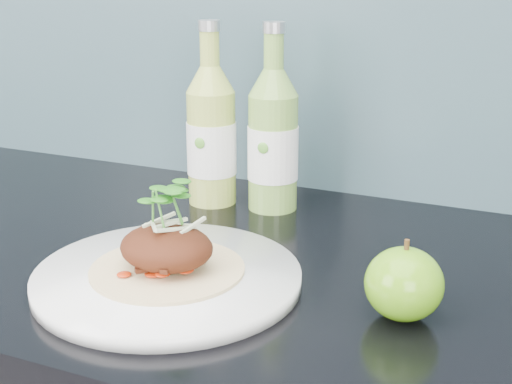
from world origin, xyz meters
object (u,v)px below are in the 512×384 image
at_px(dinner_plate, 168,277).
at_px(green_apple, 404,284).
at_px(cider_bottle_right, 273,140).
at_px(cider_bottle_left, 211,136).

relative_size(dinner_plate, green_apple, 4.06).
bearing_deg(green_apple, cider_bottle_right, 134.26).
distance_m(cider_bottle_left, cider_bottle_right, 0.09).
height_order(cider_bottle_left, cider_bottle_right, same).
relative_size(dinner_plate, cider_bottle_left, 1.39).
relative_size(dinner_plate, cider_bottle_right, 1.39).
height_order(green_apple, cider_bottle_left, cider_bottle_left).
height_order(dinner_plate, cider_bottle_right, cider_bottle_right).
xyz_separation_m(dinner_plate, cider_bottle_right, (0.01, 0.28, 0.09)).
bearing_deg(dinner_plate, green_apple, 6.45).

